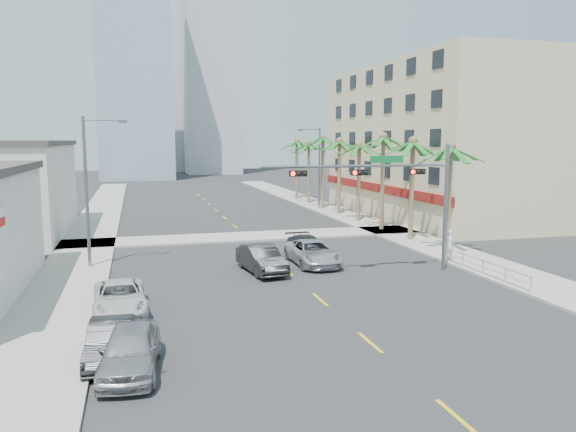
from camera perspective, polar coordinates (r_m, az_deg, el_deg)
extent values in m
plane|color=#262628|center=(23.73, 6.38, -11.04)|extent=(260.00, 260.00, 0.00)
cube|color=gray|center=(46.27, 11.15, -1.81)|extent=(4.00, 120.00, 0.15)
cube|color=gray|center=(41.72, -19.96, -3.17)|extent=(4.00, 120.00, 0.15)
cube|color=gray|center=(44.32, -4.10, -2.10)|extent=(80.00, 4.00, 0.15)
cube|color=beige|center=(59.23, 15.78, 7.31)|extent=(15.00, 28.00, 15.00)
cube|color=maroon|center=(55.91, 8.90, 2.88)|extent=(0.30, 28.00, 0.80)
cube|color=#99B2C6|center=(117.03, -15.42, 15.48)|extent=(14.00, 14.00, 48.00)
cube|color=#ADADB2|center=(133.90, -7.86, 17.25)|extent=(12.00, 12.00, 60.00)
cube|color=#ADADB2|center=(146.58, -13.34, 12.74)|extent=(16.00, 16.00, 42.00)
cylinder|color=slate|center=(33.92, 15.71, 0.63)|extent=(0.24, 0.24, 7.20)
cylinder|color=slate|center=(31.24, 7.15, 5.06)|extent=(11.00, 0.16, 0.16)
cube|color=#0C662D|center=(31.91, 10.01, 5.69)|extent=(2.00, 0.05, 0.40)
cube|color=black|center=(32.61, 12.96, 4.42)|extent=(0.95, 0.28, 0.32)
sphere|color=#FF0C05|center=(32.32, 12.59, 4.40)|extent=(0.22, 0.22, 0.22)
cube|color=black|center=(31.12, 7.25, 4.41)|extent=(0.95, 0.28, 0.32)
sphere|color=#FF0C05|center=(30.85, 6.81, 4.39)|extent=(0.22, 0.22, 0.22)
cube|color=black|center=(29.96, 1.03, 4.34)|extent=(0.95, 0.28, 0.32)
sphere|color=#FF0C05|center=(29.72, 0.52, 4.32)|extent=(0.22, 0.22, 0.22)
cylinder|color=brown|center=(38.65, 15.99, 1.45)|extent=(0.36, 0.36, 7.20)
cylinder|color=brown|center=(43.15, 12.44, 2.43)|extent=(0.36, 0.36, 7.56)
cylinder|color=brown|center=(47.78, 9.56, 3.22)|extent=(0.36, 0.36, 7.92)
cylinder|color=brown|center=(52.57, 7.19, 3.27)|extent=(0.36, 0.36, 7.20)
cylinder|color=brown|center=(57.38, 5.22, 3.84)|extent=(0.36, 0.36, 7.56)
cylinder|color=brown|center=(62.26, 3.55, 4.33)|extent=(0.36, 0.36, 7.92)
cylinder|color=brown|center=(67.22, 2.13, 4.28)|extent=(0.36, 0.36, 7.20)
cylinder|color=brown|center=(72.19, 0.90, 4.66)|extent=(0.36, 0.36, 7.56)
cylinder|color=slate|center=(35.13, -19.79, 2.17)|extent=(0.20, 0.20, 9.00)
cylinder|color=slate|center=(34.94, -18.29, 9.28)|extent=(2.20, 0.12, 0.12)
cube|color=slate|center=(34.90, -16.46, 9.19)|extent=(0.50, 0.25, 0.18)
cylinder|color=slate|center=(62.11, 3.21, 4.82)|extent=(0.20, 0.20, 9.00)
cylinder|color=slate|center=(61.70, 2.26, 8.80)|extent=(2.20, 0.12, 0.12)
cube|color=slate|center=(61.38, 1.26, 8.72)|extent=(0.50, 0.25, 0.18)
cylinder|color=silver|center=(33.46, 19.20, -4.91)|extent=(0.08, 8.00, 0.08)
cylinder|color=silver|center=(33.38, 19.23, -4.32)|extent=(0.08, 8.00, 0.08)
cylinder|color=silver|center=(30.35, 23.47, -6.49)|extent=(0.08, 0.08, 1.00)
cylinder|color=silver|center=(31.88, 21.22, -5.71)|extent=(0.08, 0.08, 1.00)
cylinder|color=silver|center=(33.47, 19.20, -4.99)|extent=(0.08, 0.08, 1.00)
cylinder|color=silver|center=(35.09, 17.36, -4.34)|extent=(0.08, 0.08, 1.00)
cylinder|color=silver|center=(36.76, 15.69, -3.74)|extent=(0.08, 0.08, 1.00)
imported|color=#AAA9AE|center=(19.65, -15.72, -12.95)|extent=(2.27, 4.68, 1.54)
imported|color=black|center=(20.88, -17.58, -12.02)|extent=(1.69, 4.24, 1.37)
imported|color=silver|center=(26.25, -16.72, -7.93)|extent=(2.46, 4.98, 1.36)
imported|color=black|center=(32.57, -2.71, -4.39)|extent=(2.31, 4.98, 1.58)
imported|color=silver|center=(34.60, 2.54, -3.75)|extent=(2.52, 5.36, 1.48)
imported|color=black|center=(36.55, 1.99, -3.19)|extent=(2.09, 4.87, 1.40)
imported|color=white|center=(36.44, 15.98, -2.84)|extent=(0.75, 0.53, 1.96)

